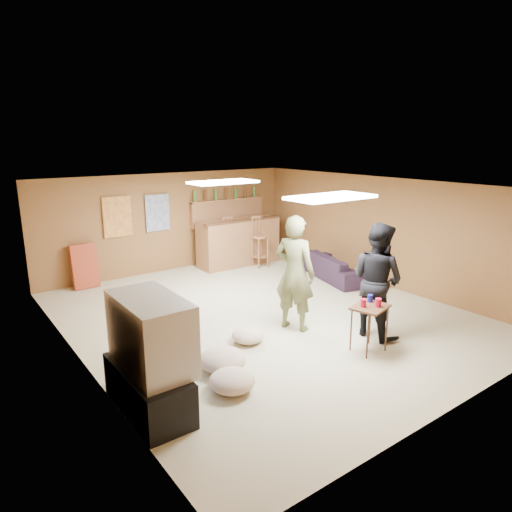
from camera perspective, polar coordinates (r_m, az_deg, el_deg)
ground at (r=7.89m, az=0.87°, el=-7.35°), size 7.00×7.00×0.00m
ceiling at (r=7.36m, az=0.93°, el=8.77°), size 6.00×7.00×0.02m
wall_back at (r=10.49m, az=-10.74°, el=4.16°), size 6.00×0.02×2.20m
wall_front at (r=5.33m, az=24.42°, el=-7.00°), size 6.00×0.02×2.20m
wall_left at (r=6.28m, az=-21.54°, el=-3.53°), size 0.02×7.00×2.20m
wall_right at (r=9.62m, az=15.32°, el=2.98°), size 0.02×7.00×2.20m
tv_stand at (r=5.38m, az=-13.30°, el=-15.87°), size 0.55×1.30×0.50m
dvd_box at (r=5.50m, az=-11.05°, el=-16.20°), size 0.35×0.50×0.08m
tv_body at (r=5.11m, az=-13.00°, el=-9.36°), size 0.60×1.10×0.80m
tv_screen at (r=5.22m, az=-9.85°, el=-8.64°), size 0.02×0.95×0.65m
bar_counter at (r=10.86m, az=-2.19°, el=1.79°), size 2.00×0.60×1.10m
bar_lip at (r=10.55m, az=-1.45°, el=4.47°), size 2.10×0.12×0.05m
bar_shelf at (r=11.07m, az=-3.55°, el=7.01°), size 2.00×0.18×0.05m
bar_backing at (r=11.13m, az=-3.58°, el=5.49°), size 2.00×0.14×0.60m
poster_left at (r=9.97m, az=-16.94°, el=4.71°), size 0.60×0.03×0.85m
poster_right at (r=10.29m, az=-12.21°, el=5.30°), size 0.55×0.03×0.80m
folding_chair_stack at (r=9.77m, az=-20.64°, el=-1.19°), size 0.50×0.26×0.91m
ceiling_panel_front at (r=6.24m, az=9.34°, el=7.27°), size 1.20×0.60×0.04m
ceiling_panel_back at (r=8.35m, az=-4.11°, el=9.20°), size 1.20×0.60×0.04m
person_olive at (r=7.08m, az=4.85°, el=-2.16°), size 0.66×0.78×1.82m
person_black at (r=7.07m, az=14.86°, el=-2.92°), size 0.70×0.88×1.76m
sofa at (r=9.93m, az=9.92°, el=-1.36°), size 1.12×1.90×0.52m
tray_table at (r=6.69m, az=13.93°, el=-8.79°), size 0.61×0.53×0.67m
cup_red_near at (r=6.51m, az=13.26°, el=-5.73°), size 0.09×0.09×0.11m
cup_red_far at (r=6.56m, az=15.05°, el=-5.65°), size 0.09×0.09×0.12m
cup_blue at (r=6.72m, az=14.08°, el=-5.15°), size 0.09×0.09×0.11m
bar_stool_left at (r=10.56m, az=-3.07°, el=2.01°), size 0.45×0.45×1.31m
bar_stool_right at (r=10.65m, az=0.50°, el=1.50°), size 0.43×0.43×1.08m
cushion_near_tv at (r=6.10m, az=-4.21°, el=-12.79°), size 0.79×0.79×0.28m
cushion_mid at (r=6.85m, az=-1.01°, el=-9.86°), size 0.54×0.54×0.22m
cushion_far at (r=5.65m, az=-3.02°, el=-15.31°), size 0.69×0.69×0.25m
bottle_row at (r=11.00m, az=-3.77°, el=7.77°), size 1.76×0.08×0.26m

